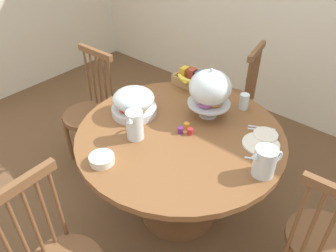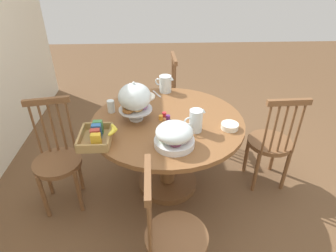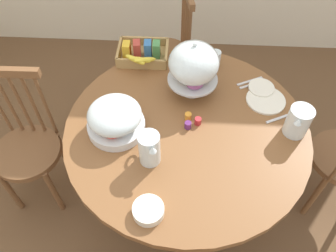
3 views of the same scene
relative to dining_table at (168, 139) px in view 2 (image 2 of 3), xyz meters
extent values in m
plane|color=brown|center=(-0.14, -0.11, -0.55)|extent=(10.00, 10.00, 0.00)
cylinder|color=brown|center=(0.00, 0.00, 0.17)|extent=(1.30, 1.30, 0.04)
cylinder|color=brown|center=(0.00, 0.00, -0.16)|extent=(0.14, 0.14, 0.63)
cylinder|color=brown|center=(0.00, 0.00, -0.52)|extent=(0.56, 0.56, 0.06)
cylinder|color=brown|center=(-0.95, -0.02, -0.10)|extent=(0.40, 0.40, 0.04)
cylinder|color=brown|center=(-0.81, -0.16, -0.32)|extent=(0.04, 0.04, 0.45)
cylinder|color=brown|center=(-0.81, 0.12, -0.32)|extent=(0.04, 0.04, 0.45)
cylinder|color=brown|center=(-1.09, 0.14, 0.14)|extent=(0.02, 0.02, 0.48)
cylinder|color=brown|center=(-1.02, 0.14, 0.14)|extent=(0.02, 0.02, 0.48)
cylinder|color=brown|center=(-0.95, 0.14, 0.14)|extent=(0.02, 0.02, 0.48)
cylinder|color=brown|center=(-0.88, 0.14, 0.14)|extent=(0.02, 0.02, 0.48)
cylinder|color=brown|center=(-0.81, 0.14, 0.14)|extent=(0.02, 0.02, 0.48)
cube|color=brown|center=(-0.95, 0.14, 0.40)|extent=(0.36, 0.04, 0.05)
cylinder|color=brown|center=(0.04, -0.95, -0.10)|extent=(0.40, 0.40, 0.04)
cylinder|color=brown|center=(0.18, -1.08, -0.32)|extent=(0.04, 0.04, 0.45)
cylinder|color=brown|center=(0.17, -0.80, -0.32)|extent=(0.04, 0.04, 0.45)
cylinder|color=brown|center=(-0.10, -1.09, -0.32)|extent=(0.04, 0.04, 0.45)
cylinder|color=brown|center=(-0.11, -0.81, -0.32)|extent=(0.04, 0.04, 0.45)
cylinder|color=brown|center=(-0.12, -1.09, 0.14)|extent=(0.02, 0.02, 0.48)
cylinder|color=brown|center=(-0.12, -1.02, 0.14)|extent=(0.02, 0.02, 0.48)
cylinder|color=brown|center=(-0.12, -0.95, 0.14)|extent=(0.02, 0.02, 0.48)
cylinder|color=brown|center=(-0.13, -0.88, 0.14)|extent=(0.02, 0.02, 0.48)
cylinder|color=brown|center=(-0.13, -0.81, 0.14)|extent=(0.02, 0.02, 0.48)
cube|color=brown|center=(-0.12, -0.95, 0.40)|extent=(0.05, 0.36, 0.05)
cylinder|color=brown|center=(0.95, 0.05, -0.10)|extent=(0.40, 0.40, 0.04)
cylinder|color=brown|center=(1.08, 0.20, -0.32)|extent=(0.04, 0.04, 0.45)
cylinder|color=brown|center=(0.80, 0.18, -0.32)|extent=(0.04, 0.04, 0.45)
cylinder|color=brown|center=(1.09, -0.08, -0.32)|extent=(0.04, 0.04, 0.45)
cylinder|color=brown|center=(0.81, -0.10, -0.32)|extent=(0.04, 0.04, 0.45)
cylinder|color=brown|center=(1.09, -0.10, 0.14)|extent=(0.02, 0.02, 0.48)
cylinder|color=brown|center=(1.03, -0.11, 0.14)|extent=(0.02, 0.02, 0.48)
cylinder|color=brown|center=(0.96, -0.11, 0.14)|extent=(0.02, 0.02, 0.48)
cylinder|color=brown|center=(0.89, -0.11, 0.14)|extent=(0.02, 0.02, 0.48)
cylinder|color=brown|center=(0.82, -0.12, 0.14)|extent=(0.02, 0.02, 0.48)
cube|color=brown|center=(0.96, -0.11, 0.40)|extent=(0.36, 0.06, 0.05)
cylinder|color=brown|center=(-0.18, 0.93, -0.10)|extent=(0.40, 0.40, 0.04)
cylinder|color=brown|center=(-0.34, 1.04, -0.32)|extent=(0.04, 0.04, 0.45)
cylinder|color=brown|center=(-0.29, 0.77, -0.32)|extent=(0.04, 0.04, 0.45)
cylinder|color=brown|center=(-0.07, 1.09, -0.32)|extent=(0.04, 0.04, 0.45)
cylinder|color=brown|center=(-0.02, 0.82, -0.32)|extent=(0.04, 0.04, 0.45)
cylinder|color=brown|center=(-0.05, 1.10, 0.14)|extent=(0.02, 0.02, 0.48)
cylinder|color=brown|center=(-0.04, 1.03, 0.14)|extent=(0.02, 0.02, 0.48)
cylinder|color=brown|center=(-0.02, 0.96, 0.14)|extent=(0.02, 0.02, 0.48)
cylinder|color=brown|center=(-0.01, 0.89, 0.14)|extent=(0.02, 0.02, 0.48)
cylinder|color=brown|center=(0.00, 0.82, 0.14)|extent=(0.02, 0.02, 0.48)
cube|color=brown|center=(-0.02, 0.96, 0.40)|extent=(0.10, 0.36, 0.05)
cylinder|color=silver|center=(0.02, 0.27, 0.20)|extent=(0.12, 0.12, 0.02)
cylinder|color=silver|center=(0.02, 0.27, 0.24)|extent=(0.03, 0.03, 0.09)
cylinder|color=silver|center=(0.02, 0.27, 0.29)|extent=(0.28, 0.28, 0.01)
torus|color=#B27033|center=(0.07, 0.26, 0.31)|extent=(0.10, 0.10, 0.03)
torus|color=#D19347|center=(0.04, 0.33, 0.31)|extent=(0.10, 0.10, 0.03)
torus|color=#935628|center=(-0.04, 0.32, 0.31)|extent=(0.10, 0.10, 0.03)
torus|color=tan|center=(-0.01, 0.25, 0.31)|extent=(0.10, 0.10, 0.03)
torus|color=#994C84|center=(0.03, 0.21, 0.31)|extent=(0.10, 0.10, 0.03)
ellipsoid|color=silver|center=(0.02, 0.27, 0.41)|extent=(0.27, 0.27, 0.22)
sphere|color=silver|center=(0.02, 0.27, 0.53)|extent=(0.02, 0.02, 0.02)
cylinder|color=silver|center=(-0.37, -0.04, 0.22)|extent=(0.30, 0.30, 0.05)
ellipsoid|color=beige|center=(-0.30, -0.04, 0.26)|extent=(0.09, 0.09, 0.03)
ellipsoid|color=#8CBF59|center=(-0.37, 0.03, 0.26)|extent=(0.09, 0.09, 0.03)
ellipsoid|color=#6B2D4C|center=(-0.43, -0.04, 0.26)|extent=(0.09, 0.09, 0.03)
ellipsoid|color=#CC3D33|center=(-0.37, -0.10, 0.26)|extent=(0.09, 0.09, 0.03)
ellipsoid|color=silver|center=(-0.37, -0.04, 0.31)|extent=(0.28, 0.28, 0.13)
cylinder|color=silver|center=(-0.18, -0.21, 0.29)|extent=(0.10, 0.10, 0.18)
cylinder|color=orange|center=(-0.18, -0.21, 0.26)|extent=(0.09, 0.09, 0.12)
cone|color=silver|center=(-0.15, -0.27, 0.36)|extent=(0.05, 0.05, 0.03)
torus|color=silver|center=(-0.20, -0.15, 0.29)|extent=(0.04, 0.07, 0.07)
cylinder|color=silver|center=(0.56, 0.00, 0.28)|extent=(0.12, 0.12, 0.17)
cylinder|color=white|center=(0.56, 0.00, 0.25)|extent=(0.11, 0.11, 0.11)
cone|color=silver|center=(0.53, -0.06, 0.35)|extent=(0.05, 0.05, 0.03)
torus|color=silver|center=(0.59, 0.07, 0.29)|extent=(0.04, 0.07, 0.07)
cube|color=tan|center=(-0.29, 0.55, 0.20)|extent=(0.30, 0.22, 0.01)
cube|color=tan|center=(-0.29, 0.44, 0.23)|extent=(0.30, 0.02, 0.07)
cube|color=tan|center=(-0.29, 0.66, 0.23)|extent=(0.30, 0.02, 0.07)
cube|color=tan|center=(-0.44, 0.55, 0.23)|extent=(0.02, 0.22, 0.07)
cube|color=tan|center=(-0.14, 0.55, 0.23)|extent=(0.02, 0.22, 0.07)
cube|color=gold|center=(-0.38, 0.53, 0.26)|extent=(0.04, 0.07, 0.11)
cube|color=#B23D33|center=(-0.32, 0.54, 0.26)|extent=(0.05, 0.08, 0.11)
cube|color=#336BAD|center=(-0.25, 0.54, 0.26)|extent=(0.05, 0.07, 0.11)
cube|color=#47894C|center=(-0.20, 0.54, 0.26)|extent=(0.04, 0.07, 0.11)
ellipsoid|color=yellow|center=(-0.32, 0.41, 0.29)|extent=(0.14, 0.08, 0.05)
ellipsoid|color=yellow|center=(-0.29, 0.41, 0.29)|extent=(0.13, 0.03, 0.05)
ellipsoid|color=yellow|center=(-0.26, 0.41, 0.29)|extent=(0.14, 0.08, 0.05)
cylinder|color=white|center=(0.44, 0.21, 0.20)|extent=(0.22, 0.22, 0.01)
cylinder|color=white|center=(0.42, 0.30, 0.21)|extent=(0.15, 0.15, 0.01)
cylinder|color=white|center=(-0.16, -0.49, 0.22)|extent=(0.14, 0.14, 0.04)
cylinder|color=silver|center=(0.16, 0.49, 0.25)|extent=(0.06, 0.06, 0.11)
cylinder|color=#B7282D|center=(0.06, 0.03, 0.21)|extent=(0.04, 0.04, 0.04)
cylinder|color=orange|center=(0.00, 0.06, 0.21)|extent=(0.04, 0.04, 0.04)
cylinder|color=#5B2366|center=(0.00, 0.00, 0.21)|extent=(0.04, 0.04, 0.04)
cube|color=silver|center=(0.38, 0.34, 0.20)|extent=(0.16, 0.09, 0.01)
cube|color=silver|center=(0.36, 0.37, 0.20)|extent=(0.16, 0.09, 0.01)
cube|color=silver|center=(0.50, 0.09, 0.20)|extent=(0.16, 0.09, 0.01)
camera|label=1|loc=(1.00, -1.29, 1.44)|focal=35.27mm
camera|label=2|loc=(-2.09, 0.08, 1.44)|focal=30.75mm
camera|label=3|loc=(-0.04, -1.13, 1.60)|focal=36.40mm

